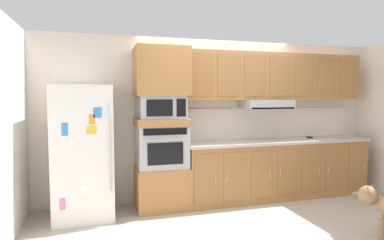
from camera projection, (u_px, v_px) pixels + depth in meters
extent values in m
plane|color=#B2A899|center=(243.00, 219.00, 4.27)|extent=(9.60, 9.60, 0.00)
cube|color=beige|center=(215.00, 119.00, 5.24)|extent=(6.20, 0.12, 2.50)
cube|color=beige|center=(0.00, 131.00, 3.41)|extent=(0.12, 7.10, 2.50)
cube|color=white|center=(84.00, 152.00, 4.31)|extent=(0.76, 0.70, 1.76)
cylinder|color=silver|center=(110.00, 147.00, 4.04)|extent=(0.02, 0.02, 1.10)
cube|color=pink|center=(62.00, 204.00, 3.94)|extent=(0.07, 0.01, 0.14)
cube|color=gold|center=(91.00, 130.00, 3.97)|extent=(0.11, 0.01, 0.10)
cube|color=white|center=(84.00, 189.00, 4.00)|extent=(0.08, 0.01, 0.11)
cube|color=#337FDB|center=(97.00, 113.00, 3.98)|extent=(0.10, 0.01, 0.13)
cube|color=#337FDB|center=(65.00, 129.00, 3.89)|extent=(0.07, 0.01, 0.15)
cube|color=orange|center=(92.00, 119.00, 3.97)|extent=(0.07, 0.01, 0.11)
cube|color=white|center=(72.00, 142.00, 3.92)|extent=(0.05, 0.01, 0.09)
cube|color=#A8703D|center=(162.00, 187.00, 4.71)|extent=(0.74, 0.62, 0.60)
cube|color=#A8AAAF|center=(161.00, 146.00, 4.66)|extent=(0.70, 0.58, 0.60)
cube|color=black|center=(166.00, 154.00, 4.39)|extent=(0.49, 0.01, 0.30)
cube|color=black|center=(165.00, 132.00, 4.36)|extent=(0.59, 0.01, 0.09)
cylinder|color=#A8AAAF|center=(166.00, 140.00, 4.35)|extent=(0.56, 0.02, 0.02)
cube|color=#A8703D|center=(161.00, 122.00, 4.64)|extent=(0.74, 0.62, 0.10)
cube|color=#A8AAAF|center=(161.00, 107.00, 4.62)|extent=(0.64, 0.53, 0.32)
cube|color=black|center=(160.00, 108.00, 4.34)|extent=(0.35, 0.01, 0.22)
cube|color=black|center=(181.00, 108.00, 4.42)|extent=(0.13, 0.01, 0.24)
cube|color=#A8703D|center=(161.00, 72.00, 4.59)|extent=(0.74, 0.62, 0.68)
cube|color=#A8703D|center=(277.00, 169.00, 5.22)|extent=(3.02, 0.60, 0.88)
cube|color=#9A6738|center=(207.00, 179.00, 4.57)|extent=(0.36, 0.01, 0.70)
cylinder|color=#BCBCC1|center=(216.00, 178.00, 4.59)|extent=(0.01, 0.01, 0.12)
cube|color=#9A6738|center=(235.00, 177.00, 4.68)|extent=(0.36, 0.01, 0.70)
cylinder|color=#BCBCC1|center=(227.00, 177.00, 4.63)|extent=(0.01, 0.01, 0.12)
cube|color=#9A6738|center=(262.00, 175.00, 4.80)|extent=(0.36, 0.01, 0.70)
cylinder|color=#BCBCC1|center=(270.00, 174.00, 4.82)|extent=(0.01, 0.01, 0.12)
cube|color=#9A6738|center=(288.00, 173.00, 4.92)|extent=(0.36, 0.01, 0.70)
cylinder|color=#BCBCC1|center=(281.00, 173.00, 4.87)|extent=(0.01, 0.01, 0.12)
cube|color=#9A6738|center=(312.00, 171.00, 5.04)|extent=(0.36, 0.01, 0.70)
cylinder|color=#BCBCC1|center=(320.00, 171.00, 5.06)|extent=(0.01, 0.01, 0.12)
cube|color=#9A6738|center=(335.00, 169.00, 5.16)|extent=(0.36, 0.01, 0.70)
cylinder|color=#BCBCC1|center=(329.00, 170.00, 5.11)|extent=(0.01, 0.01, 0.12)
cube|color=#9A6738|center=(357.00, 167.00, 5.28)|extent=(0.36, 0.01, 0.70)
cylinder|color=#BCBCC1|center=(365.00, 167.00, 5.30)|extent=(0.01, 0.01, 0.12)
cube|color=#BCB2A3|center=(277.00, 141.00, 5.18)|extent=(3.06, 0.64, 0.04)
cube|color=silver|center=(269.00, 123.00, 5.44)|extent=(3.06, 0.02, 0.50)
cube|color=#A8703D|center=(274.00, 77.00, 5.23)|extent=(3.02, 0.34, 0.74)
cube|color=#A8AAAF|center=(266.00, 104.00, 5.15)|extent=(0.76, 0.48, 0.14)
cube|color=black|center=(273.00, 108.00, 4.94)|extent=(0.72, 0.04, 0.02)
cube|color=#9A6738|center=(201.00, 75.00, 4.71)|extent=(0.36, 0.01, 0.63)
cube|color=#9A6738|center=(229.00, 75.00, 4.83)|extent=(0.36, 0.01, 0.63)
cube|color=#9A6738|center=(255.00, 76.00, 4.94)|extent=(0.36, 0.01, 0.63)
cube|color=#9A6738|center=(280.00, 76.00, 5.06)|extent=(0.36, 0.01, 0.63)
cube|color=#9A6738|center=(304.00, 77.00, 5.18)|extent=(0.36, 0.01, 0.63)
cube|color=#9A6738|center=(327.00, 77.00, 5.30)|extent=(0.36, 0.01, 0.63)
cube|color=#9A6738|center=(349.00, 77.00, 5.42)|extent=(0.36, 0.01, 0.63)
cylinder|color=black|center=(310.00, 137.00, 5.40)|extent=(0.08, 0.10, 0.03)
cylinder|color=silver|center=(312.00, 137.00, 5.49)|extent=(0.08, 0.10, 0.01)
sphere|color=#997551|center=(368.00, 195.00, 3.77)|extent=(0.22, 0.22, 0.22)
ellipsoid|color=brown|center=(358.00, 195.00, 3.85)|extent=(0.14, 0.15, 0.08)
cone|color=#997551|center=(368.00, 189.00, 3.70)|extent=(0.06, 0.06, 0.07)
cone|color=#997551|center=(372.00, 186.00, 3.81)|extent=(0.06, 0.06, 0.07)
cylinder|color=#997551|center=(381.00, 230.00, 3.63)|extent=(0.06, 0.06, 0.25)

